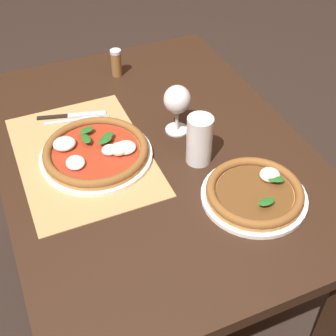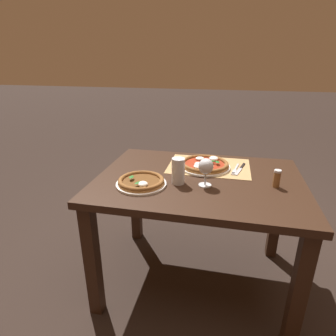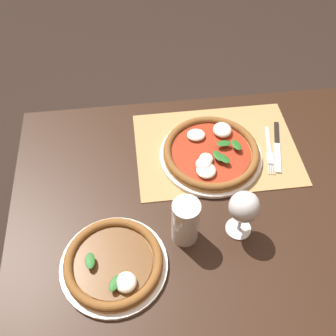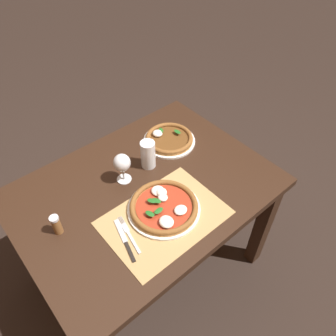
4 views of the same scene
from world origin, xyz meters
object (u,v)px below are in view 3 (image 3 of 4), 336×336
pizza_near (211,153)px  pizza_far (114,263)px  wine_glass (244,208)px  fork (269,150)px  pint_glass (185,222)px  knife (277,146)px

pizza_near → pizza_far: bearing=46.7°
wine_glass → fork: (-0.16, -0.27, -0.10)m
pint_glass → fork: pint_glass is taller
fork → knife: bearing=-159.4°
pizza_far → pint_glass: size_ratio=1.90×
pizza_near → knife: 0.22m
pizza_far → fork: 0.60m
fork → pint_glass: bearing=40.5°
wine_glass → fork: size_ratio=0.78×
wine_glass → fork: 0.33m
fork → knife: knife is taller
wine_glass → knife: 0.35m
pizza_far → fork: (-0.50, -0.33, -0.01)m
pizza_near → pizza_far: (0.31, 0.33, -0.00)m
pizza_far → pizza_near: bearing=-133.3°
pint_glass → knife: pint_glass is taller
pizza_near → fork: bearing=-178.8°
pizza_near → knife: bearing=-176.2°
wine_glass → knife: bearing=-124.8°
pizza_far → wine_glass: bearing=-168.5°
wine_glass → knife: (-0.19, -0.28, -0.10)m
pizza_far → wine_glass: 0.36m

